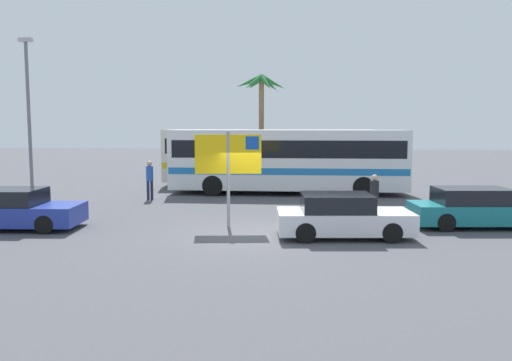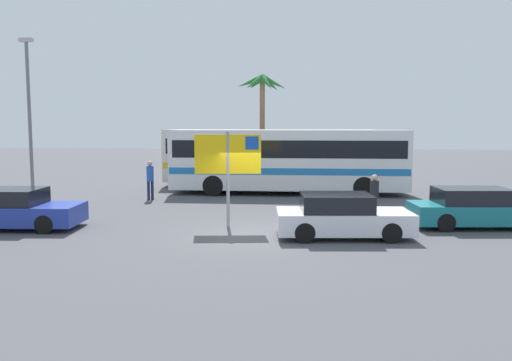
% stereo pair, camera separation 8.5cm
% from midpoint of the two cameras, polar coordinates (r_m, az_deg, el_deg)
% --- Properties ---
extents(ground, '(120.00, 120.00, 0.00)m').
position_cam_midpoint_polar(ground, '(16.42, -0.27, -5.89)').
color(ground, '#4C4C51').
extents(bus_front_coach, '(11.58, 2.49, 3.17)m').
position_cam_midpoint_polar(bus_front_coach, '(25.87, 3.40, 2.46)').
color(bus_front_coach, white).
rests_on(bus_front_coach, ground).
extents(bus_rear_coach, '(11.58, 2.49, 3.17)m').
position_cam_midpoint_polar(bus_rear_coach, '(29.19, 1.24, 2.88)').
color(bus_rear_coach, silver).
rests_on(bus_rear_coach, ground).
extents(ferry_sign, '(2.19, 0.31, 3.20)m').
position_cam_midpoint_polar(ferry_sign, '(17.28, -3.04, 2.48)').
color(ferry_sign, gray).
rests_on(ferry_sign, ground).
extents(car_teal, '(4.60, 2.08, 1.32)m').
position_cam_midpoint_polar(car_teal, '(18.92, 22.95, -2.83)').
color(car_teal, '#19757F').
rests_on(car_teal, ground).
extents(car_blue, '(4.36, 2.12, 1.32)m').
position_cam_midpoint_polar(car_blue, '(18.96, -25.18, -2.90)').
color(car_blue, '#23389E').
rests_on(car_blue, ground).
extents(car_white, '(4.19, 2.15, 1.32)m').
position_cam_midpoint_polar(car_white, '(16.10, 9.26, -3.91)').
color(car_white, silver).
rests_on(car_white, ground).
extents(pedestrian_crossing_lot, '(0.32, 0.32, 1.65)m').
position_cam_midpoint_polar(pedestrian_crossing_lot, '(19.14, 12.70, -1.38)').
color(pedestrian_crossing_lot, '#4C4C51').
rests_on(pedestrian_crossing_lot, ground).
extents(pedestrian_by_bus, '(0.32, 0.32, 1.80)m').
position_cam_midpoint_polar(pedestrian_by_bus, '(24.23, -11.66, 0.40)').
color(pedestrian_by_bus, '#1E2347').
rests_on(pedestrian_by_bus, ground).
extents(lamp_post_left_side, '(0.56, 0.20, 6.96)m').
position_cam_midpoint_polar(lamp_post_left_side, '(23.70, -23.70, 6.53)').
color(lamp_post_left_side, slate).
rests_on(lamp_post_left_side, ground).
extents(palm_tree_seaside, '(3.20, 2.91, 6.54)m').
position_cam_midpoint_polar(palm_tree_seaside, '(32.50, 0.49, 9.34)').
color(palm_tree_seaside, brown).
rests_on(palm_tree_seaside, ground).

